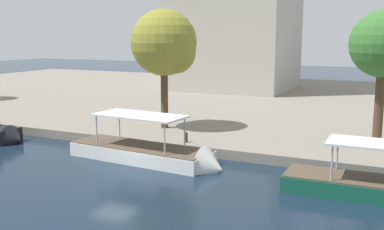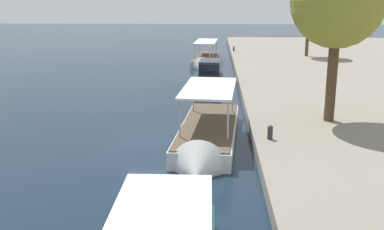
{
  "view_description": "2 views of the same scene",
  "coord_description": "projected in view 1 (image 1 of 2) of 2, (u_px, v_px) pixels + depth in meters",
  "views": [
    {
      "loc": [
        16.08,
        -22.6,
        8.61
      ],
      "look_at": [
        1.84,
        7.67,
        2.72
      ],
      "focal_mm": 42.39,
      "sensor_mm": 36.0,
      "label": 1
    },
    {
      "loc": [
        25.64,
        4.05,
        8.39
      ],
      "look_at": [
        -0.49,
        2.74,
        1.48
      ],
      "focal_mm": 42.88,
      "sensor_mm": 36.0,
      "label": 2
    }
  ],
  "objects": [
    {
      "name": "mooring_bollard_1",
      "position": [
        186.0,
        137.0,
        33.83
      ],
      "size": [
        0.32,
        0.32,
        0.79
      ],
      "color": "#2D2D33",
      "rests_on": "dock_promenade"
    },
    {
      "name": "tree_1",
      "position": [
        383.0,
        45.0,
        31.83
      ],
      "size": [
        4.73,
        4.73,
        9.67
      ],
      "color": "#4C3823",
      "rests_on": "dock_promenade"
    },
    {
      "name": "tour_boat_2",
      "position": [
        152.0,
        157.0,
        31.27
      ],
      "size": [
        11.74,
        3.96,
        4.44
      ],
      "rotation": [
        0.0,
        0.0,
        -0.08
      ],
      "color": "silver",
      "rests_on": "ground_plane"
    },
    {
      "name": "ground_plane",
      "position": [
        113.0,
        175.0,
        28.37
      ],
      "size": [
        220.0,
        220.0,
        0.0
      ],
      "primitive_type": "plane",
      "color": "#142333"
    },
    {
      "name": "tree_2",
      "position": [
        166.0,
        45.0,
        38.1
      ],
      "size": [
        5.59,
        5.59,
        10.09
      ],
      "color": "#4C3823",
      "rests_on": "dock_promenade"
    },
    {
      "name": "dock_promenade",
      "position": [
        265.0,
        100.0,
        58.38
      ],
      "size": [
        120.0,
        55.0,
        0.72
      ],
      "primitive_type": "cube",
      "color": "gray",
      "rests_on": "ground_plane"
    }
  ]
}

